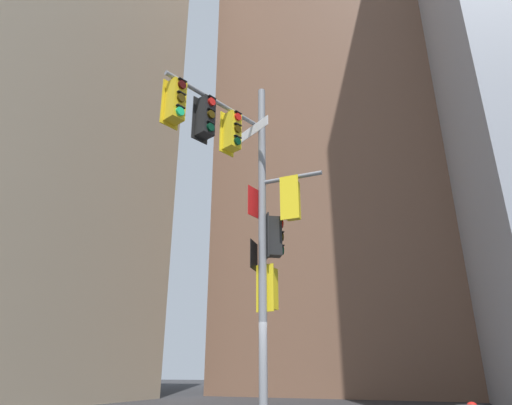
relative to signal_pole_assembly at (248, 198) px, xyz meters
The scene contains 3 objects.
building_tower_left 25.51m from the signal_pole_assembly, 163.51° to the left, with size 15.47×15.47×43.28m, color tan.
building_mid_block 29.30m from the signal_pole_assembly, 92.96° to the left, with size 17.66×17.66×40.01m, color brown.
signal_pole_assembly is the anchor object (origin of this frame).
Camera 1 is at (3.83, -9.67, 1.45)m, focal length 30.42 mm.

